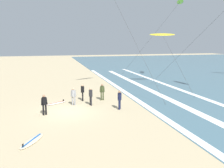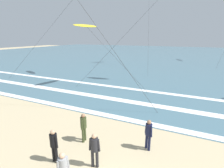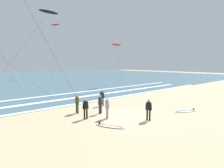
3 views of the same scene
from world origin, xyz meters
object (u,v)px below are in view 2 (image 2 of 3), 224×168
(surfer_background_far, at_px, (63,168))
(surfer_right_near, at_px, (148,132))
(surfer_mid_group, at_px, (94,147))
(kite_yellow_mid_center, at_px, (86,26))
(surfer_left_far, at_px, (84,125))
(surfer_left_near, at_px, (54,143))

(surfer_background_far, bearing_deg, surfer_right_near, 58.15)
(surfer_mid_group, relative_size, surfer_right_near, 1.00)
(kite_yellow_mid_center, bearing_deg, surfer_mid_group, -56.59)
(surfer_right_near, distance_m, surfer_left_far, 3.33)
(surfer_mid_group, distance_m, kite_yellow_mid_center, 13.65)
(surfer_left_far, distance_m, surfer_left_near, 1.87)
(surfer_mid_group, xyz_separation_m, surfer_right_near, (1.80, 2.10, 0.00))
(surfer_left_near, distance_m, kite_yellow_mid_center, 13.24)
(surfer_mid_group, xyz_separation_m, kite_yellow_mid_center, (-6.88, 10.43, 5.49))
(surfer_right_near, relative_size, surfer_background_far, 1.00)
(surfer_right_near, bearing_deg, surfer_left_far, -167.39)
(surfer_mid_group, xyz_separation_m, surfer_left_near, (-1.76, -0.47, 0.00))
(surfer_left_far, relative_size, kite_yellow_mid_center, 0.21)
(surfer_left_near, bearing_deg, kite_yellow_mid_center, 115.15)
(kite_yellow_mid_center, bearing_deg, surfer_left_near, -64.85)
(surfer_left_far, xyz_separation_m, kite_yellow_mid_center, (-5.43, 9.06, 5.49))
(surfer_right_near, bearing_deg, surfer_background_far, -121.85)
(surfer_right_near, bearing_deg, surfer_mid_group, -130.53)
(surfer_left_near, height_order, kite_yellow_mid_center, kite_yellow_mid_center)
(surfer_right_near, xyz_separation_m, kite_yellow_mid_center, (-8.68, 8.33, 5.49))
(surfer_background_far, bearing_deg, surfer_mid_group, 74.08)
(surfer_mid_group, height_order, surfer_left_near, same)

